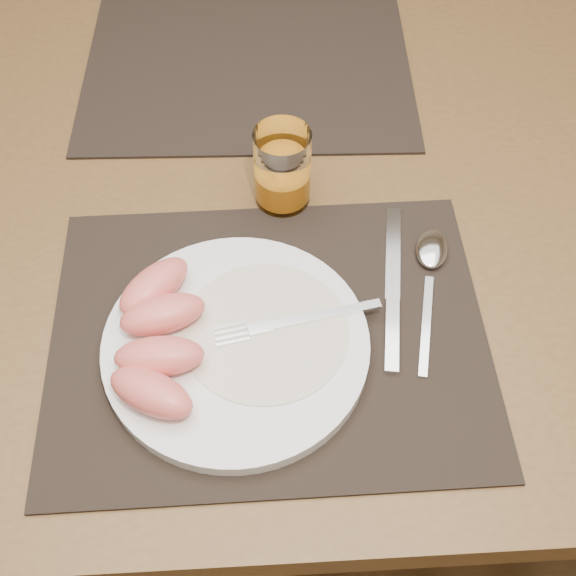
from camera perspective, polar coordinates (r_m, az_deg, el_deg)
The scene contains 11 objects.
ground at distance 1.52m, azimuth -1.36°, elevation -11.77°, with size 5.00×5.00×0.00m, color #553A1D.
table at distance 0.95m, azimuth -2.14°, elevation 4.81°, with size 1.40×0.90×0.75m.
placemat_near at distance 0.75m, azimuth -1.52°, elevation -3.72°, with size 0.45×0.35×0.00m, color black.
placemat_far at distance 1.05m, azimuth -3.18°, elevation 16.99°, with size 0.45×0.35×0.00m, color black.
plate at distance 0.73m, azimuth -4.12°, elevation -4.51°, with size 0.27×0.27×0.02m, color white.
plate_dressing at distance 0.73m, azimuth -1.82°, elevation -3.39°, with size 0.17×0.17×0.00m.
fork at distance 0.73m, azimuth -0.35°, elevation -2.81°, with size 0.17×0.05×0.00m.
knife at distance 0.78m, azimuth 8.26°, elevation -0.86°, with size 0.05×0.22×0.01m.
spoon at distance 0.81m, azimuth 11.22°, elevation 2.22°, with size 0.06×0.19×0.01m.
juice_glass at distance 0.83m, azimuth -0.44°, elevation 9.21°, with size 0.07×0.07×0.10m.
grapefruit_wedges at distance 0.72m, azimuth -10.32°, elevation -3.73°, with size 0.10×0.21×0.03m.
Camera 1 is at (0.00, -0.62, 1.39)m, focal length 45.00 mm.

